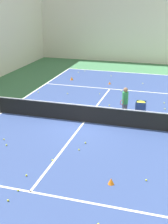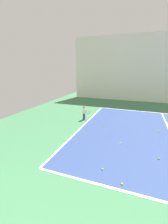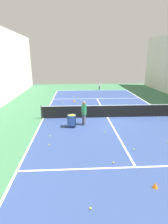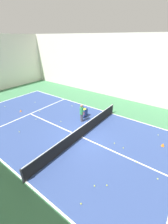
% 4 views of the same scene
% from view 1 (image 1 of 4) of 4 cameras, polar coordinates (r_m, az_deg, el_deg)
% --- Properties ---
extents(ground_plane, '(36.98, 36.98, 0.00)m').
position_cam_1_polar(ground_plane, '(16.84, -0.00, -1.90)').
color(ground_plane, '#3D754C').
extents(court_playing_area, '(10.05, 24.02, 0.00)m').
position_cam_1_polar(court_playing_area, '(16.84, -0.00, -1.89)').
color(court_playing_area, navy).
rests_on(court_playing_area, ground).
extents(line_baseline_far, '(10.05, 0.10, 0.00)m').
position_cam_1_polar(line_baseline_far, '(28.03, 7.09, 7.23)').
color(line_baseline_far, white).
rests_on(line_baseline_far, ground).
extents(line_sideline_left, '(0.10, 24.02, 0.00)m').
position_cam_1_polar(line_sideline_left, '(18.80, -14.84, -0.13)').
color(line_sideline_left, white).
rests_on(line_sideline_left, ground).
extents(line_service_near, '(10.05, 0.10, 0.00)m').
position_cam_1_polar(line_service_near, '(11.42, -9.81, -14.18)').
color(line_service_near, white).
rests_on(line_service_near, ground).
extents(line_service_far, '(10.05, 0.10, 0.00)m').
position_cam_1_polar(line_service_far, '(22.89, 4.74, 4.24)').
color(line_service_far, white).
rests_on(line_service_far, ground).
extents(line_centre_service, '(0.10, 13.21, 0.00)m').
position_cam_1_polar(line_centre_service, '(16.84, -0.00, -1.88)').
color(line_centre_service, white).
rests_on(line_centre_service, ground).
extents(hall_enclosure_far, '(19.00, 0.15, 7.43)m').
position_cam_1_polar(hall_enclosure_far, '(31.89, 8.86, 15.54)').
color(hall_enclosure_far, silver).
rests_on(hall_enclosure_far, ground).
extents(tennis_net, '(10.35, 0.10, 0.99)m').
position_cam_1_polar(tennis_net, '(16.65, -0.00, -0.26)').
color(tennis_net, '#2D2D33').
rests_on(tennis_net, ground).
extents(coach_at_net, '(0.46, 0.69, 1.70)m').
position_cam_1_polar(coach_at_net, '(17.46, 7.51, 2.17)').
color(coach_at_net, '#4C4C56').
rests_on(coach_at_net, ground).
extents(ball_cart, '(0.56, 0.47, 0.88)m').
position_cam_1_polar(ball_cart, '(17.82, 10.35, 1.15)').
color(ball_cart, '#2D478C').
rests_on(ball_cart, ground).
extents(training_cone_0, '(0.25, 0.25, 0.28)m').
position_cam_1_polar(training_cone_0, '(25.22, -2.25, 6.17)').
color(training_cone_0, orange).
rests_on(training_cone_0, ground).
extents(training_cone_1, '(0.20, 0.20, 0.21)m').
position_cam_1_polar(training_cone_1, '(24.10, 4.72, 5.33)').
color(training_cone_1, orange).
rests_on(training_cone_1, ground).
extents(training_cone_2, '(0.23, 0.23, 0.25)m').
position_cam_1_polar(training_cone_2, '(11.64, 4.97, -12.48)').
color(training_cone_2, orange).
rests_on(training_cone_2, ground).
extents(tennis_ball_0, '(0.07, 0.07, 0.07)m').
position_cam_1_polar(tennis_ball_0, '(18.65, -10.99, 0.12)').
color(tennis_ball_0, yellow).
rests_on(tennis_ball_0, ground).
extents(tennis_ball_3, '(0.07, 0.07, 0.07)m').
position_cam_1_polar(tennis_ball_3, '(22.17, -8.36, 3.62)').
color(tennis_ball_3, yellow).
rests_on(tennis_ball_3, ground).
extents(tennis_ball_4, '(0.07, 0.07, 0.07)m').
position_cam_1_polar(tennis_ball_4, '(13.15, -5.81, -8.75)').
color(tennis_ball_4, yellow).
rests_on(tennis_ball_4, ground).
extents(tennis_ball_5, '(0.07, 0.07, 0.07)m').
position_cam_1_polar(tennis_ball_5, '(14.74, -14.01, -5.87)').
color(tennis_ball_5, yellow).
rests_on(tennis_ball_5, ground).
extents(tennis_ball_7, '(0.07, 0.07, 0.07)m').
position_cam_1_polar(tennis_ball_7, '(9.93, 2.63, -19.80)').
color(tennis_ball_7, yellow).
rests_on(tennis_ball_7, ground).
extents(tennis_ball_8, '(0.07, 0.07, 0.07)m').
position_cam_1_polar(tennis_ball_8, '(19.37, 4.66, 1.24)').
color(tennis_ball_8, yellow).
rests_on(tennis_ball_8, ground).
extents(tennis_ball_9, '(0.07, 0.07, 0.07)m').
position_cam_1_polar(tennis_ball_9, '(12.04, 11.31, -12.10)').
color(tennis_ball_9, yellow).
rests_on(tennis_ball_9, ground).
extents(tennis_ball_10, '(0.07, 0.07, 0.07)m').
position_cam_1_polar(tennis_ball_10, '(21.60, 2.88, 3.36)').
color(tennis_ball_10, yellow).
rests_on(tennis_ball_10, ground).
extents(tennis_ball_11, '(0.07, 0.07, 0.07)m').
position_cam_1_polar(tennis_ball_11, '(12.29, -10.51, -11.31)').
color(tennis_ball_11, yellow).
rests_on(tennis_ball_11, ground).
extents(tennis_ball_12, '(0.07, 0.07, 0.07)m').
position_cam_1_polar(tennis_ball_12, '(14.51, 0.27, -5.65)').
color(tennis_ball_12, yellow).
rests_on(tennis_ball_12, ground).
extents(tennis_ball_13, '(0.07, 0.07, 0.07)m').
position_cam_1_polar(tennis_ball_13, '(28.18, 0.16, 7.53)').
color(tennis_ball_13, yellow).
rests_on(tennis_ball_13, ground).
extents(tennis_ball_15, '(0.07, 0.07, 0.07)m').
position_cam_1_polar(tennis_ball_15, '(22.40, 6.80, 3.87)').
color(tennis_ball_15, yellow).
rests_on(tennis_ball_15, ground).
extents(tennis_ball_16, '(0.07, 0.07, 0.07)m').
position_cam_1_polar(tennis_ball_16, '(27.70, -1.06, 7.29)').
color(tennis_ball_16, yellow).
rests_on(tennis_ball_16, ground).
extents(tennis_ball_18, '(0.07, 0.07, 0.07)m').
position_cam_1_polar(tennis_ball_18, '(13.90, -0.94, -6.89)').
color(tennis_ball_18, yellow).
rests_on(tennis_ball_18, ground).
extents(tennis_ball_19, '(0.07, 0.07, 0.07)m').
position_cam_1_polar(tennis_ball_19, '(26.52, 4.98, 6.60)').
color(tennis_ball_19, yellow).
rests_on(tennis_ball_19, ground).
extents(tennis_ball_20, '(0.07, 0.07, 0.07)m').
position_cam_1_polar(tennis_ball_20, '(11.52, -11.97, -13.82)').
color(tennis_ball_20, yellow).
rests_on(tennis_ball_20, ground).
extents(tennis_ball_21, '(0.07, 0.07, 0.07)m').
position_cam_1_polar(tennis_ball_21, '(11.11, -13.72, -15.43)').
color(tennis_ball_21, yellow).
rests_on(tennis_ball_21, ground).
extents(tennis_ball_22, '(0.07, 0.07, 0.07)m').
position_cam_1_polar(tennis_ball_22, '(19.32, 14.58, 0.55)').
color(tennis_ball_22, yellow).
rests_on(tennis_ball_22, ground).
extents(tennis_ball_24, '(0.07, 0.07, 0.07)m').
position_cam_1_polar(tennis_ball_24, '(21.62, -3.03, 3.37)').
color(tennis_ball_24, yellow).
rests_on(tennis_ball_24, ground).
extents(tennis_ball_25, '(0.07, 0.07, 0.07)m').
position_cam_1_polar(tennis_ball_25, '(15.32, -14.44, -4.85)').
color(tennis_ball_25, yellow).
rests_on(tennis_ball_25, ground).
extents(tennis_ball_27, '(0.07, 0.07, 0.07)m').
position_cam_1_polar(tennis_ball_27, '(24.53, 10.68, 5.15)').
color(tennis_ball_27, yellow).
rests_on(tennis_ball_27, ground).
extents(tennis_ball_28, '(0.07, 0.07, 0.07)m').
position_cam_1_polar(tennis_ball_28, '(20.38, 14.44, 1.63)').
color(tennis_ball_28, yellow).
rests_on(tennis_ball_28, ground).
extents(tennis_ball_29, '(0.07, 0.07, 0.07)m').
position_cam_1_polar(tennis_ball_29, '(29.13, -1.43, 7.96)').
color(tennis_ball_29, yellow).
rests_on(tennis_ball_29, ground).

